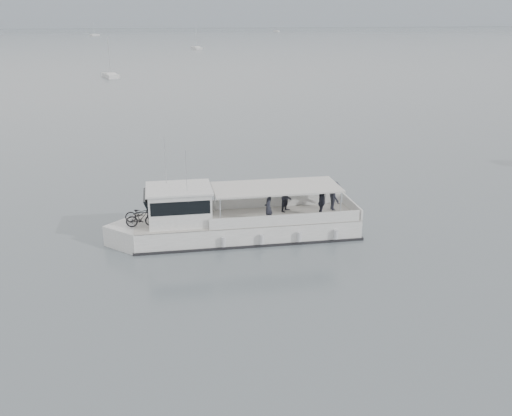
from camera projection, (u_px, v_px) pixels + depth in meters
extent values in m
plane|color=slate|center=(292.00, 246.00, 29.65)|extent=(1400.00, 1400.00, 0.00)
cube|color=#939EA8|center=(128.00, 12.00, 542.20)|extent=(1400.00, 90.00, 28.00)
cube|color=white|center=(247.00, 229.00, 30.75)|extent=(12.01, 3.72, 1.29)
cube|color=white|center=(135.00, 236.00, 29.77)|extent=(3.21, 3.21, 1.29)
cube|color=beige|center=(247.00, 218.00, 30.55)|extent=(12.01, 3.72, 0.06)
cube|color=black|center=(247.00, 236.00, 30.88)|extent=(12.21, 3.85, 0.18)
cube|color=white|center=(274.00, 202.00, 32.17)|extent=(7.91, 0.47, 0.59)
cube|color=white|center=(286.00, 220.00, 29.33)|extent=(7.91, 0.47, 0.59)
cube|color=white|center=(352.00, 206.00, 31.43)|extent=(0.25, 3.17, 0.59)
cube|color=white|center=(179.00, 206.00, 29.67)|extent=(3.29, 2.82, 1.78)
cube|color=black|center=(149.00, 205.00, 29.37)|extent=(0.67, 2.50, 1.15)
cube|color=black|center=(179.00, 200.00, 29.57)|extent=(3.09, 2.85, 0.69)
cube|color=white|center=(179.00, 188.00, 29.37)|extent=(3.50, 3.02, 0.10)
cube|color=silver|center=(276.00, 187.00, 30.29)|extent=(6.86, 3.28, 0.08)
cylinder|color=silver|center=(220.00, 213.00, 28.73)|extent=(0.06, 0.06, 1.63)
cylinder|color=silver|center=(214.00, 197.00, 31.31)|extent=(0.06, 0.06, 1.63)
cylinder|color=silver|center=(341.00, 206.00, 29.78)|extent=(0.06, 0.06, 1.63)
cylinder|color=silver|center=(325.00, 191.00, 32.36)|extent=(0.06, 0.06, 1.63)
cylinder|color=silver|center=(165.00, 160.00, 29.69)|extent=(0.03, 0.03, 2.57)
cylinder|color=silver|center=(186.00, 171.00, 28.44)|extent=(0.03, 0.03, 2.18)
cylinder|color=silver|center=(224.00, 242.00, 28.87)|extent=(0.25, 0.25, 0.49)
cylinder|color=silver|center=(262.00, 239.00, 29.20)|extent=(0.25, 0.25, 0.49)
cylinder|color=silver|center=(299.00, 237.00, 29.53)|extent=(0.25, 0.25, 0.49)
cylinder|color=silver|center=(336.00, 234.00, 29.85)|extent=(0.25, 0.25, 0.49)
imported|color=black|center=(141.00, 213.00, 29.85)|extent=(1.72, 0.67, 0.89)
imported|color=black|center=(141.00, 218.00, 29.11)|extent=(1.58, 0.52, 0.94)
imported|color=#252731|center=(268.00, 207.00, 29.61)|extent=(0.64, 0.72, 1.66)
imported|color=#252731|center=(287.00, 197.00, 31.32)|extent=(1.02, 1.01, 1.66)
imported|color=#252731|center=(322.00, 202.00, 30.38)|extent=(0.86, 1.04, 1.66)
imported|color=#252731|center=(334.00, 196.00, 31.47)|extent=(0.66, 1.10, 1.66)
cube|color=white|center=(197.00, 48.00, 200.42)|extent=(3.24, 7.13, 0.75)
cube|color=white|center=(197.00, 47.00, 200.32)|extent=(2.28, 2.68, 0.45)
cylinder|color=silver|center=(196.00, 36.00, 199.11)|extent=(0.08, 0.08, 7.56)
cube|color=white|center=(94.00, 35.00, 328.83)|extent=(5.60, 6.23, 0.75)
cube|color=white|center=(94.00, 34.00, 328.72)|extent=(2.79, 2.86, 0.45)
cylinder|color=silver|center=(94.00, 28.00, 327.60)|extent=(0.08, 0.08, 7.01)
cube|color=white|center=(277.00, 31.00, 404.04)|extent=(3.60, 5.67, 0.75)
cube|color=white|center=(277.00, 31.00, 403.94)|extent=(2.11, 2.32, 0.45)
cube|color=white|center=(111.00, 76.00, 109.22)|extent=(3.44, 6.64, 0.75)
cube|color=white|center=(111.00, 74.00, 109.12)|extent=(2.24, 2.57, 0.45)
cylinder|color=silver|center=(109.00, 55.00, 108.00)|extent=(0.08, 0.08, 6.98)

